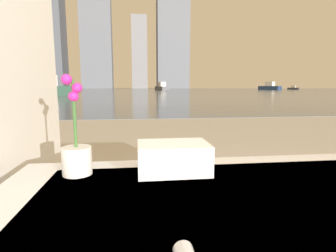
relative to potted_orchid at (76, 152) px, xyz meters
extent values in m
cube|color=white|center=(0.62, -0.44, -0.11)|extent=(1.43, 1.00, 0.04)
cylinder|color=silver|center=(0.00, 0.00, -0.04)|extent=(0.11, 0.11, 0.11)
cylinder|color=#38662D|center=(0.00, 0.00, 0.15)|extent=(0.01, 0.01, 0.26)
sphere|color=#DB238E|center=(-0.02, -0.02, 0.28)|extent=(0.04, 0.04, 0.04)
sphere|color=#DB238E|center=(0.01, 0.00, 0.25)|extent=(0.04, 0.04, 0.04)
sphere|color=#DB238E|center=(0.00, 0.00, 0.22)|extent=(0.04, 0.04, 0.04)
cube|color=white|center=(0.38, -0.01, -0.07)|extent=(0.29, 0.20, 0.04)
cube|color=white|center=(0.38, -0.01, -0.03)|extent=(0.29, 0.20, 0.04)
cube|color=white|center=(0.38, -0.01, 0.01)|extent=(0.29, 0.20, 0.04)
cube|color=slate|center=(0.62, 61.16, -0.64)|extent=(180.00, 110.00, 0.01)
cube|color=#335647|center=(-8.28, 24.97, -0.17)|extent=(4.05, 5.47, 0.92)
cube|color=silver|center=(-8.28, 24.97, 0.81)|extent=(2.08, 2.35, 1.05)
cube|color=#2D2D33|center=(44.64, 69.24, -0.37)|extent=(2.53, 3.04, 0.52)
cube|color=#B2A893|center=(44.64, 69.24, 0.19)|extent=(1.25, 1.34, 0.60)
cube|color=#4C4C51|center=(6.08, 58.96, -0.19)|extent=(2.97, 5.27, 0.87)
cube|color=silver|center=(6.08, 58.96, 0.74)|extent=(1.70, 2.14, 1.00)
cube|color=navy|center=(34.80, 64.15, -0.14)|extent=(4.53, 5.79, 0.98)
cube|color=silver|center=(34.80, 64.15, 0.91)|extent=(2.28, 2.52, 1.12)
cube|color=#335647|center=(-29.37, 69.09, -0.13)|extent=(2.05, 5.75, 1.00)
cube|color=silver|center=(-29.37, 69.09, 0.94)|extent=(1.46, 2.16, 1.14)
cube|color=slate|center=(-52.31, 117.16, 21.65)|extent=(10.99, 11.54, 44.59)
cube|color=slate|center=(-16.18, 117.16, 22.48)|extent=(12.91, 6.42, 46.25)
cube|color=slate|center=(1.90, 117.16, 14.37)|extent=(6.52, 11.62, 30.03)
cube|color=slate|center=(16.57, 117.16, 28.62)|extent=(13.80, 9.02, 58.53)
camera|label=1|loc=(0.24, -1.04, 0.26)|focal=28.00mm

